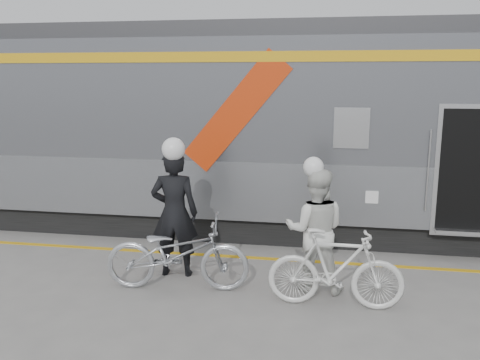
% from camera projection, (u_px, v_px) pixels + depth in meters
% --- Properties ---
extents(ground, '(90.00, 90.00, 0.00)m').
position_uv_depth(ground, '(239.00, 314.00, 6.78)').
color(ground, slate).
rests_on(ground, ground).
extents(train, '(24.00, 3.17, 4.10)m').
position_uv_depth(train, '(338.00, 130.00, 10.20)').
color(train, black).
rests_on(train, ground).
extents(safety_strip, '(24.00, 0.12, 0.01)m').
position_uv_depth(safety_strip, '(260.00, 258.00, 8.85)').
color(safety_strip, gold).
rests_on(safety_strip, ground).
extents(man, '(0.79, 0.56, 2.03)m').
position_uv_depth(man, '(175.00, 213.00, 7.96)').
color(man, black).
rests_on(man, ground).
extents(bicycle_left, '(2.19, 0.96, 1.12)m').
position_uv_depth(bicycle_left, '(177.00, 253.00, 7.49)').
color(bicycle_left, '#B1B5BA').
rests_on(bicycle_left, ground).
extents(woman, '(0.89, 0.70, 1.83)m').
position_uv_depth(woman, '(315.00, 230.00, 7.40)').
color(woman, silver).
rests_on(woman, ground).
extents(bicycle_right, '(1.85, 0.53, 1.11)m').
position_uv_depth(bicycle_right, '(336.00, 269.00, 6.89)').
color(bicycle_right, silver).
rests_on(bicycle_right, ground).
extents(helmet_man, '(0.35, 0.35, 0.35)m').
position_uv_depth(helmet_man, '(173.00, 138.00, 7.72)').
color(helmet_man, white).
rests_on(helmet_man, man).
extents(helmet_woman, '(0.29, 0.29, 0.29)m').
position_uv_depth(helmet_woman, '(317.00, 158.00, 7.18)').
color(helmet_woman, white).
rests_on(helmet_woman, woman).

